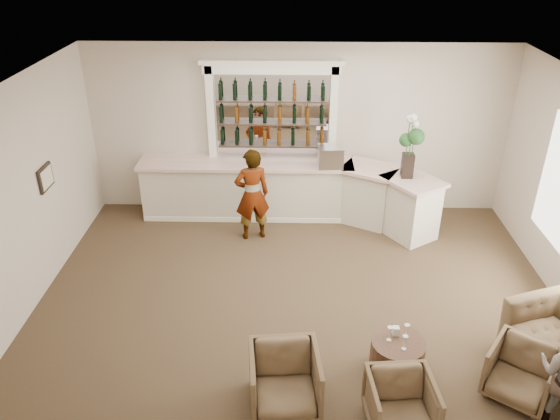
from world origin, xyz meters
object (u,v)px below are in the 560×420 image
object	(u,v)px
sommelier	(252,195)
armchair_left	(285,380)
armchair_center	(401,405)
armchair_right	(521,373)
armchair_far	(559,338)
flower_vase	(410,142)
espresso_machine	(330,157)
bar_counter	(289,192)
cocktail_table	(397,357)

from	to	relation	value
sommelier	armchair_left	xyz separation A→B (m)	(0.65, -3.97, -0.48)
armchair_center	armchair_left	bearing A→B (deg)	161.77
armchair_center	armchair_right	world-z (taller)	armchair_right
armchair_center	armchair_far	bearing A→B (deg)	22.05
armchair_center	flower_vase	distance (m)	4.82
armchair_left	flower_vase	bearing A→B (deg)	57.42
armchair_right	espresso_machine	bearing A→B (deg)	151.10
espresso_machine	armchair_far	bearing A→B (deg)	-55.91
armchair_right	armchair_far	distance (m)	0.94
bar_counter	espresso_machine	world-z (taller)	espresso_machine
sommelier	espresso_machine	bearing A→B (deg)	-170.76
sommelier	flower_vase	world-z (taller)	flower_vase
flower_vase	sommelier	bearing A→B (deg)	-175.10
cocktail_table	flower_vase	size ratio (longest dim) A/B	0.59
armchair_left	armchair_center	bearing A→B (deg)	-19.16
armchair_left	armchair_center	world-z (taller)	armchair_left
bar_counter	armchair_right	size ratio (longest dim) A/B	7.53
cocktail_table	armchair_center	bearing A→B (deg)	-97.09
armchair_right	armchair_far	size ratio (longest dim) A/B	0.67
bar_counter	cocktail_table	bearing A→B (deg)	-71.12
armchair_left	espresso_machine	bearing A→B (deg)	74.60
bar_counter	cocktail_table	world-z (taller)	bar_counter
cocktail_table	armchair_far	world-z (taller)	armchair_far
cocktail_table	armchair_right	distance (m)	1.48
cocktail_table	armchair_right	world-z (taller)	armchair_right
armchair_left	flower_vase	xyz separation A→B (m)	(2.11, 4.21, 1.42)
sommelier	espresso_machine	xyz separation A→B (m)	(1.42, 0.67, 0.47)
armchair_center	bar_counter	bearing A→B (deg)	99.60
armchair_left	armchair_far	distance (m)	3.67
sommelier	flower_vase	xyz separation A→B (m)	(2.76, 0.24, 0.93)
espresso_machine	sommelier	bearing A→B (deg)	-157.18
armchair_left	armchair_center	distance (m)	1.36
bar_counter	cocktail_table	xyz separation A→B (m)	(1.42, -4.15, -0.32)
sommelier	armchair_center	size ratio (longest dim) A/B	2.29
sommelier	armchair_left	distance (m)	4.06
armchair_right	sommelier	bearing A→B (deg)	168.90
cocktail_table	flower_vase	bearing A→B (deg)	79.39
cocktail_table	flower_vase	distance (m)	4.02
sommelier	flower_vase	bearing A→B (deg)	169.02
bar_counter	armchair_center	bearing A→B (deg)	-75.39
sommelier	armchair_right	world-z (taller)	sommelier
espresso_machine	flower_vase	size ratio (longest dim) A/B	0.39
armchair_left	espresso_machine	distance (m)	4.80
cocktail_table	armchair_right	bearing A→B (deg)	-13.18
armchair_far	flower_vase	xyz separation A→B (m)	(-1.46, 3.37, 1.43)
sommelier	armchair_right	xyz separation A→B (m)	(3.52, -3.75, -0.52)
bar_counter	sommelier	world-z (taller)	sommelier
sommelier	espresso_machine	world-z (taller)	sommelier
cocktail_table	espresso_machine	bearing A→B (deg)	99.15
bar_counter	flower_vase	xyz separation A→B (m)	(2.10, -0.50, 1.23)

